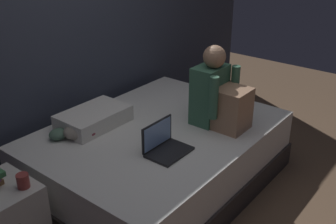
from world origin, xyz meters
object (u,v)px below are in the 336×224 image
Objects in this scene: laptop at (164,145)px; mug at (23,181)px; person_sitting at (219,96)px; bed at (159,157)px; clothes_pile at (76,131)px; pillow at (94,118)px.

mug is (-0.92, 0.36, 0.03)m from laptop.
person_sitting reaches higher than mug.
person_sitting reaches higher than laptop.
laptop is (-0.25, -0.27, 0.32)m from bed.
mug is (-1.17, 0.09, 0.36)m from bed.
clothes_pile is (0.67, 0.32, -0.04)m from mug.
mug is at bearing 164.62° from person_sitting.
person_sitting is 0.65m from laptop.
bed is at bearing 46.61° from laptop.
bed is 6.03× the size of clothes_pile.
person_sitting is 1.03m from pillow.
pillow is at bearing 21.97° from mug.
person_sitting is 1.16m from clothes_pile.
person_sitting reaches higher than clothes_pile.
laptop is 0.72m from pillow.
bed is 0.72m from clothes_pile.
laptop reaches higher than clothes_pile.
laptop is at bearing -87.61° from pillow.
laptop reaches higher than bed.
clothes_pile reaches higher than bed.
pillow is (-0.65, 0.78, -0.19)m from person_sitting.
person_sitting reaches higher than bed.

